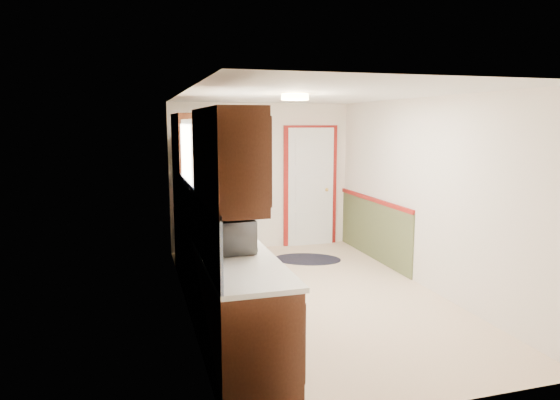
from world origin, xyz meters
TOP-DOWN VIEW (x-y plane):
  - room_shell at (0.00, 0.00)m, footprint 3.20×5.20m
  - kitchen_run at (-1.24, -0.29)m, footprint 0.63×4.00m
  - back_wall_trim at (0.99, 2.21)m, footprint 1.12×2.30m
  - ceiling_fixture at (-0.30, -0.20)m, footprint 0.30×0.30m
  - microwave at (-1.20, -1.10)m, footprint 0.33×0.56m
  - refrigerator at (-0.94, 1.96)m, footprint 0.87×0.84m
  - rug at (0.48, 1.55)m, footprint 1.21×1.01m
  - cooktop at (-1.19, 0.93)m, footprint 0.47×0.56m

SIDE VIEW (x-z plane):
  - rug at x=0.48m, z-range 0.00..0.01m
  - kitchen_run at x=-1.24m, z-range -0.29..1.91m
  - back_wall_trim at x=0.99m, z-range -0.15..1.93m
  - cooktop at x=-1.19m, z-range 0.94..0.96m
  - refrigerator at x=-0.94m, z-range 0.00..1.92m
  - microwave at x=-1.20m, z-range 0.94..1.31m
  - room_shell at x=0.00m, z-range -0.06..2.46m
  - ceiling_fixture at x=-0.30m, z-range 2.33..2.39m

